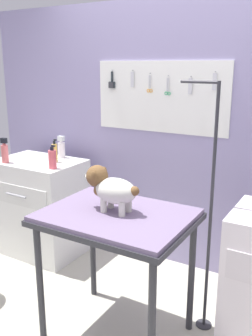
# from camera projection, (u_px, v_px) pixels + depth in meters

# --- Properties ---
(rear_wall_panel) EXTENTS (4.00, 0.11, 2.30)m
(rear_wall_panel) POSITION_uv_depth(u_px,v_px,m) (174.00, 138.00, 3.26)
(rear_wall_panel) COLOR #938AB6
(rear_wall_panel) RESTS_ON ground
(grooming_table) EXTENTS (0.93, 0.70, 0.88)m
(grooming_table) POSITION_uv_depth(u_px,v_px,m) (117.00, 226.00, 2.38)
(grooming_table) COLOR #2D2D33
(grooming_table) RESTS_ON ground
(grooming_arm) EXTENTS (0.30, 0.11, 1.68)m
(grooming_arm) POSITION_uv_depth(u_px,v_px,m) (209.00, 222.00, 2.46)
(grooming_arm) COLOR #2D2D33
(grooming_arm) RESTS_ON ground
(dog) EXTENTS (0.39, 0.18, 0.28)m
(dog) POSITION_uv_depth(u_px,v_px,m) (110.00, 188.00, 2.35)
(dog) COLOR silver
(dog) RESTS_ON grooming_table
(counter_left) EXTENTS (0.80, 0.58, 0.91)m
(counter_left) POSITION_uv_depth(u_px,v_px,m) (40.00, 206.00, 3.62)
(counter_left) COLOR silver
(counter_left) RESTS_ON ground
(pump_bottle_white) EXTENTS (0.05, 0.05, 0.21)m
(pump_bottle_white) POSITION_uv_depth(u_px,v_px,m) (55.00, 153.00, 3.43)
(pump_bottle_white) COLOR #E9B749
(pump_bottle_white) RESTS_ON counter_left
(shampoo_bottle) EXTENTS (0.07, 0.07, 0.21)m
(shampoo_bottle) POSITION_uv_depth(u_px,v_px,m) (61.00, 148.00, 3.60)
(shampoo_bottle) COLOR white
(shampoo_bottle) RESTS_ON counter_left
(spray_bottle_short) EXTENTS (0.07, 0.07, 0.21)m
(spray_bottle_short) POSITION_uv_depth(u_px,v_px,m) (52.00, 159.00, 3.21)
(spray_bottle_short) COLOR #DD5660
(spray_bottle_short) RESTS_ON counter_left
(conditioner_bottle) EXTENTS (0.06, 0.06, 0.23)m
(conditioner_bottle) POSITION_uv_depth(u_px,v_px,m) (5.00, 152.00, 3.41)
(conditioner_bottle) COLOR #D26465
(conditioner_bottle) RESTS_ON counter_left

